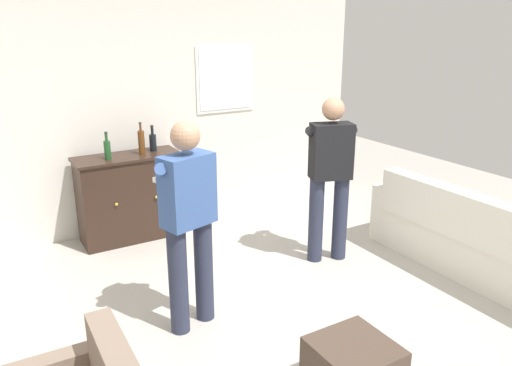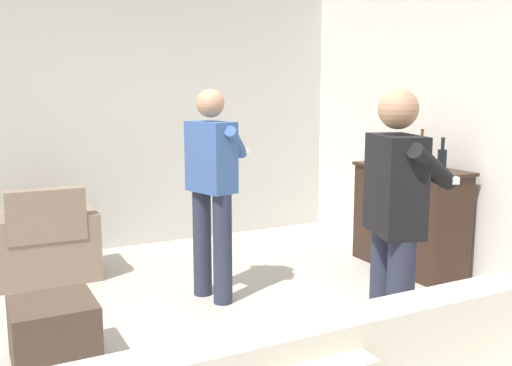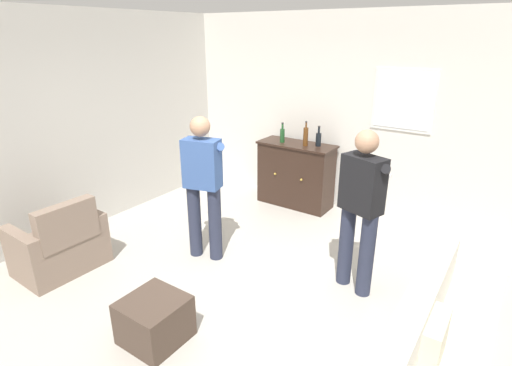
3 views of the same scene
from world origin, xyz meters
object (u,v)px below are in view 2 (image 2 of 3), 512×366
object	(u,v)px
person_standing_left	(213,184)
person_standing_right	(396,223)
ottoman	(54,332)
sideboard_cabinet	(409,218)
bottle_spirits_clear	(442,159)
bottle_wine_green	(421,154)
armchair	(46,247)
bottle_liquor_amber	(391,153)

from	to	relation	value
person_standing_left	person_standing_right	bearing A→B (deg)	12.91
ottoman	person_standing_left	world-z (taller)	person_standing_left
sideboard_cabinet	ottoman	bearing A→B (deg)	-82.20
sideboard_cabinet	bottle_spirits_clear	world-z (taller)	bottle_spirits_clear
sideboard_cabinet	person_standing_right	size ratio (longest dim) A/B	0.68
bottle_wine_green	person_standing_right	size ratio (longest dim) A/B	0.21
bottle_spirits_clear	sideboard_cabinet	bearing A→B (deg)	-170.24
ottoman	bottle_wine_green	bearing A→B (deg)	95.08
armchair	sideboard_cabinet	bearing A→B (deg)	67.98
armchair	person_standing_right	size ratio (longest dim) A/B	0.53
person_standing_right	bottle_wine_green	bearing A→B (deg)	133.03
bottle_spirits_clear	ottoman	bearing A→B (deg)	-87.82
sideboard_cabinet	bottle_wine_green	distance (m)	0.64
armchair	person_standing_right	bearing A→B (deg)	28.42
sideboard_cabinet	ottoman	distance (m)	3.29
person_standing_left	person_standing_right	size ratio (longest dim) A/B	1.00
bottle_spirits_clear	person_standing_right	xyz separation A→B (m)	(1.25, -1.61, -0.14)
bottle_liquor_amber	ottoman	world-z (taller)	bottle_liquor_amber
person_standing_right	bottle_liquor_amber	bearing A→B (deg)	140.13
armchair	person_standing_left	world-z (taller)	person_standing_left
bottle_wine_green	person_standing_right	world-z (taller)	person_standing_right
bottle_spirits_clear	person_standing_left	bearing A→B (deg)	-102.35
sideboard_cabinet	bottle_spirits_clear	size ratio (longest dim) A/B	3.92
bottle_liquor_amber	person_standing_right	world-z (taller)	person_standing_right
bottle_liquor_amber	bottle_spirits_clear	xyz separation A→B (m)	(0.54, 0.11, -0.01)
sideboard_cabinet	person_standing_right	bearing A→B (deg)	-44.58
person_standing_right	sideboard_cabinet	bearing A→B (deg)	135.42
sideboard_cabinet	bottle_liquor_amber	world-z (taller)	bottle_liquor_amber
bottle_spirits_clear	bottle_wine_green	bearing A→B (deg)	-150.33
bottle_wine_green	bottle_spirits_clear	bearing A→B (deg)	29.67
bottle_liquor_amber	person_standing_left	world-z (taller)	person_standing_left
sideboard_cabinet	armchair	bearing A→B (deg)	-112.02
sideboard_cabinet	bottle_liquor_amber	bearing A→B (deg)	-166.20
sideboard_cabinet	bottle_spirits_clear	distance (m)	0.67
sideboard_cabinet	ottoman	world-z (taller)	sideboard_cabinet
person_standing_left	sideboard_cabinet	bearing A→B (deg)	86.55
armchair	bottle_spirits_clear	size ratio (longest dim) A/B	3.05
sideboard_cabinet	person_standing_left	distance (m)	1.99
sideboard_cabinet	person_standing_left	world-z (taller)	person_standing_left
ottoman	person_standing_left	distance (m)	1.61
bottle_spirits_clear	person_standing_right	world-z (taller)	person_standing_right
bottle_wine_green	person_standing_right	xyz separation A→B (m)	(1.41, -1.51, -0.17)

